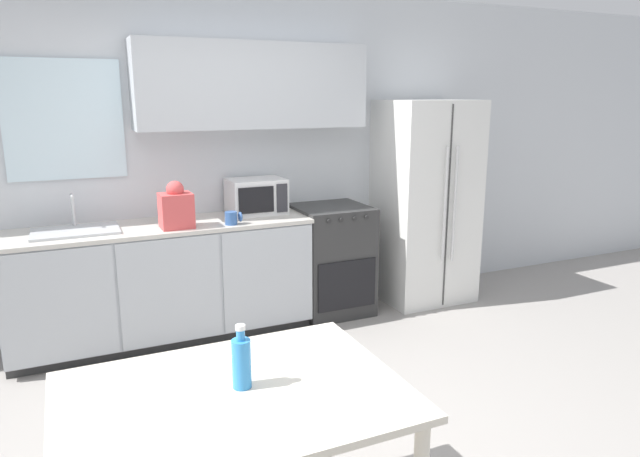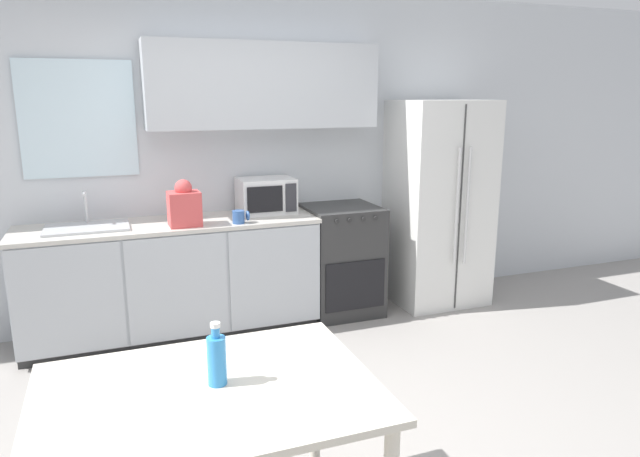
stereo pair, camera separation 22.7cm
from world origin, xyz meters
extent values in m
plane|color=gray|center=(0.00, 0.00, 0.00)|extent=(12.00, 12.00, 0.00)
cube|color=silver|center=(0.00, 1.97, 1.35)|extent=(12.00, 0.06, 2.70)
cube|color=silver|center=(-0.99, 1.93, 1.68)|extent=(0.81, 0.04, 0.86)
cube|color=#B2B7BC|center=(0.40, 1.78, 1.93)|extent=(1.84, 0.32, 0.66)
cube|color=#333333|center=(-0.40, 1.67, 0.04)|extent=(2.21, 0.54, 0.08)
cube|color=#B2B7BC|center=(-0.40, 1.64, 0.48)|extent=(2.21, 0.60, 0.80)
cube|color=#B2B7BC|center=(-1.13, 1.33, 0.48)|extent=(0.72, 0.01, 0.78)
cube|color=#B2B7BC|center=(-0.40, 1.33, 0.48)|extent=(0.72, 0.01, 0.78)
cube|color=#B2B7BC|center=(0.34, 1.33, 0.48)|extent=(0.72, 0.01, 0.78)
cube|color=beige|center=(-0.40, 1.64, 0.89)|extent=(2.24, 0.63, 0.03)
cube|color=#2D2D2D|center=(1.02, 1.64, 0.47)|extent=(0.60, 0.60, 0.94)
cube|color=black|center=(1.02, 1.34, 0.33)|extent=(0.52, 0.01, 0.41)
cylinder|color=#262626|center=(0.85, 1.33, 0.89)|extent=(0.03, 0.02, 0.03)
cylinder|color=#262626|center=(0.96, 1.33, 0.89)|extent=(0.03, 0.02, 0.03)
cylinder|color=#262626|center=(1.08, 1.33, 0.89)|extent=(0.03, 0.02, 0.03)
cylinder|color=#262626|center=(1.19, 1.33, 0.89)|extent=(0.03, 0.02, 0.03)
cube|color=silver|center=(1.95, 1.61, 0.91)|extent=(0.80, 0.66, 1.81)
cube|color=#3F3F3F|center=(1.95, 1.27, 0.91)|extent=(0.01, 0.01, 1.75)
cylinder|color=silver|center=(1.90, 1.25, 0.94)|extent=(0.02, 0.02, 1.00)
cylinder|color=silver|center=(2.00, 1.25, 0.94)|extent=(0.02, 0.02, 1.00)
cube|color=#B7BABC|center=(-0.99, 1.64, 0.92)|extent=(0.58, 0.40, 0.02)
cylinder|color=silver|center=(-0.99, 1.80, 1.05)|extent=(0.02, 0.02, 0.24)
cylinder|color=silver|center=(-0.99, 1.73, 1.15)|extent=(0.02, 0.14, 0.02)
cube|color=silver|center=(0.39, 1.75, 1.05)|extent=(0.45, 0.33, 0.29)
cube|color=black|center=(0.34, 1.58, 1.05)|extent=(0.29, 0.01, 0.21)
cube|color=#2D2D33|center=(0.55, 1.58, 1.05)|extent=(0.09, 0.01, 0.23)
cylinder|color=#335999|center=(0.08, 1.42, 0.96)|extent=(0.09, 0.09, 0.10)
torus|color=#335999|center=(0.16, 1.42, 0.96)|extent=(0.02, 0.08, 0.08)
cube|color=#D14C4C|center=(-0.30, 1.49, 1.04)|extent=(0.23, 0.20, 0.25)
sphere|color=#D14C4C|center=(-0.30, 1.49, 1.19)|extent=(0.13, 0.13, 0.13)
cube|color=beige|center=(-0.53, -0.76, 0.76)|extent=(1.26, 0.92, 0.03)
cylinder|color=beige|center=(-1.10, -0.36, 0.37)|extent=(0.06, 0.06, 0.75)
cylinder|color=beige|center=(0.04, -0.36, 0.37)|extent=(0.06, 0.06, 0.75)
cylinder|color=#338CD8|center=(-0.49, -0.73, 0.87)|extent=(0.07, 0.07, 0.19)
cylinder|color=#338CD8|center=(-0.49, -0.73, 0.99)|extent=(0.03, 0.03, 0.04)
cylinder|color=white|center=(-0.49, -0.73, 1.02)|extent=(0.04, 0.04, 0.02)
camera|label=1|loc=(-1.03, -2.64, 1.85)|focal=32.00mm
camera|label=2|loc=(-0.82, -2.72, 1.85)|focal=32.00mm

